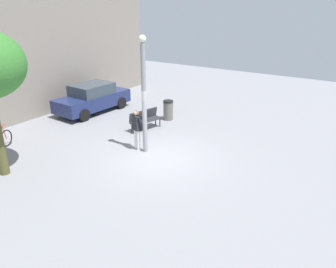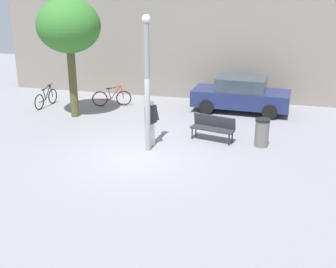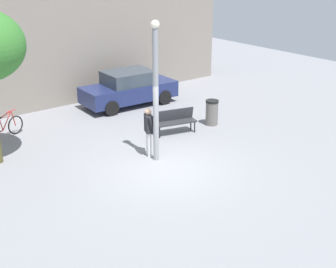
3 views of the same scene
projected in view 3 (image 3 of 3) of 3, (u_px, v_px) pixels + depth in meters
ground_plane at (165, 168)px, 15.05m from camera, size 36.00×36.00×0.00m
lamppost at (156, 88)px, 14.83m from camera, size 0.28×0.28×4.54m
person_by_lamppost at (149, 129)px, 15.65m from camera, size 0.44×0.63×1.67m
park_bench at (175, 119)px, 17.79m from camera, size 1.67×0.85×0.92m
bicycle_red at (4, 129)px, 17.34m from camera, size 1.70×0.71×0.97m
parked_car_navy at (129, 88)px, 20.97m from camera, size 4.28×1.98×1.55m
trash_bin at (212, 112)px, 18.69m from camera, size 0.51×0.51×1.00m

